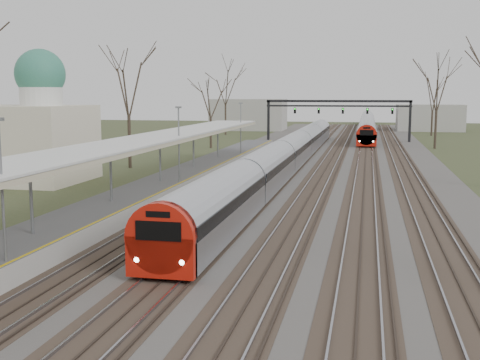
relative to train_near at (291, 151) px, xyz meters
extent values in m
cube|color=#474442|center=(2.50, 2.26, -1.43)|extent=(24.00, 160.00, 0.10)
cube|color=#4C3828|center=(-3.50, 2.26, -1.39)|extent=(2.60, 160.00, 0.06)
cube|color=gray|center=(-4.22, 2.26, -1.32)|extent=(0.07, 160.00, 0.12)
cube|color=gray|center=(-2.78, 2.26, -1.32)|extent=(0.07, 160.00, 0.12)
cube|color=#4C3828|center=(0.00, 2.26, -1.39)|extent=(2.60, 160.00, 0.06)
cube|color=gray|center=(-0.72, 2.26, -1.32)|extent=(0.07, 160.00, 0.12)
cube|color=gray|center=(0.72, 2.26, -1.32)|extent=(0.07, 160.00, 0.12)
cube|color=#4C3828|center=(3.50, 2.26, -1.39)|extent=(2.60, 160.00, 0.06)
cube|color=gray|center=(2.78, 2.26, -1.32)|extent=(0.07, 160.00, 0.12)
cube|color=gray|center=(4.22, 2.26, -1.32)|extent=(0.07, 160.00, 0.12)
cube|color=#4C3828|center=(7.00, 2.26, -1.39)|extent=(2.60, 160.00, 0.06)
cube|color=gray|center=(6.28, 2.26, -1.32)|extent=(0.07, 160.00, 0.12)
cube|color=gray|center=(7.72, 2.26, -1.32)|extent=(0.07, 160.00, 0.12)
cube|color=#4C3828|center=(10.50, 2.26, -1.39)|extent=(2.60, 160.00, 0.06)
cube|color=gray|center=(9.78, 2.26, -1.32)|extent=(0.07, 160.00, 0.12)
cube|color=gray|center=(11.22, 2.26, -1.32)|extent=(0.07, 160.00, 0.12)
cube|color=#9E9B93|center=(-6.55, -15.24, -0.98)|extent=(3.50, 69.00, 1.00)
cylinder|color=slate|center=(-6.55, -34.74, 1.02)|extent=(0.14, 0.14, 3.00)
cylinder|color=slate|center=(-6.55, -26.74, 1.02)|extent=(0.14, 0.14, 3.00)
cylinder|color=slate|center=(-6.55, -18.74, 1.02)|extent=(0.14, 0.14, 3.00)
cylinder|color=slate|center=(-6.55, -10.74, 1.02)|extent=(0.14, 0.14, 3.00)
cylinder|color=slate|center=(-6.55, -2.74, 1.02)|extent=(0.14, 0.14, 3.00)
cube|color=silver|center=(-6.55, -19.74, 2.57)|extent=(4.10, 50.00, 0.12)
cube|color=#C3B897|center=(-6.55, -19.74, 2.40)|extent=(4.10, 50.00, 0.25)
cube|color=beige|center=(-19.50, -14.74, 1.52)|extent=(10.00, 8.00, 6.00)
cylinder|color=silver|center=(-17.50, -14.74, 5.72)|extent=(3.20, 3.20, 2.50)
sphere|color=#2D7263|center=(-17.50, -14.74, 6.92)|extent=(3.80, 3.80, 3.80)
cube|color=black|center=(-7.50, 32.26, 1.52)|extent=(0.35, 0.35, 6.00)
cube|color=black|center=(13.00, 32.26, 1.52)|extent=(0.35, 0.35, 6.00)
cube|color=black|center=(2.75, 32.26, 4.42)|extent=(21.00, 0.35, 0.35)
cube|color=black|center=(2.75, 32.26, 3.72)|extent=(21.00, 0.25, 0.25)
cube|color=black|center=(-3.50, 32.06, 3.02)|extent=(0.32, 0.22, 0.85)
sphere|color=#0CFF19|center=(-3.50, 31.92, 3.27)|extent=(0.16, 0.16, 0.16)
cube|color=black|center=(0.00, 32.06, 3.02)|extent=(0.32, 0.22, 0.85)
sphere|color=#0CFF19|center=(0.00, 31.92, 3.27)|extent=(0.16, 0.16, 0.16)
cube|color=black|center=(3.50, 32.06, 3.02)|extent=(0.32, 0.22, 0.85)
sphere|color=#0CFF19|center=(3.50, 31.92, 3.27)|extent=(0.16, 0.16, 0.16)
cube|color=black|center=(7.00, 32.06, 3.02)|extent=(0.32, 0.22, 0.85)
sphere|color=#0CFF19|center=(7.00, 31.92, 3.27)|extent=(0.16, 0.16, 0.16)
cube|color=black|center=(10.50, 32.06, 3.02)|extent=(0.32, 0.22, 0.85)
sphere|color=#0CFF19|center=(10.50, 31.92, 3.27)|extent=(0.16, 0.16, 0.16)
cylinder|color=#2D231C|center=(-14.50, -4.74, 1.00)|extent=(0.30, 0.30, 4.95)
cube|color=#B5B8C0|center=(0.00, 0.24, -0.38)|extent=(2.55, 75.00, 1.60)
cylinder|color=#B5B8C0|center=(0.00, 0.24, 0.27)|extent=(2.60, 74.70, 2.60)
cube|color=black|center=(0.00, 0.24, 0.37)|extent=(2.62, 74.40, 0.55)
cube|color=#B4160A|center=(0.00, -37.16, -0.43)|extent=(2.55, 0.50, 1.50)
cylinder|color=#B4160A|center=(0.00, -37.11, 0.27)|extent=(2.60, 0.60, 2.60)
cube|color=black|center=(0.00, -37.38, 0.57)|extent=(1.70, 0.12, 0.70)
sphere|color=white|center=(-0.85, -37.36, -0.53)|extent=(0.22, 0.22, 0.22)
sphere|color=white|center=(0.85, -37.36, -0.53)|extent=(0.22, 0.22, 0.22)
cube|color=black|center=(0.00, 0.24, -1.30)|extent=(1.80, 74.00, 0.35)
cube|color=#B5B8C0|center=(7.00, 58.64, -0.38)|extent=(2.55, 75.00, 1.60)
cylinder|color=#B5B8C0|center=(7.00, 58.64, 0.27)|extent=(2.60, 74.70, 2.60)
cube|color=black|center=(7.00, 58.64, 0.37)|extent=(2.62, 74.40, 0.55)
cube|color=#B4160A|center=(7.00, 21.24, -0.43)|extent=(2.55, 0.50, 1.50)
cylinder|color=#B4160A|center=(7.00, 21.29, 0.27)|extent=(2.60, 0.60, 2.60)
cube|color=black|center=(7.00, 21.02, 0.57)|extent=(1.70, 0.12, 0.70)
sphere|color=white|center=(6.15, 21.04, -0.53)|extent=(0.22, 0.22, 0.22)
sphere|color=white|center=(7.85, 21.04, -0.53)|extent=(0.22, 0.22, 0.22)
cube|color=black|center=(7.00, 58.64, -1.30)|extent=(1.80, 74.00, 0.35)
camera|label=1|loc=(7.15, -57.12, 5.35)|focal=45.00mm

